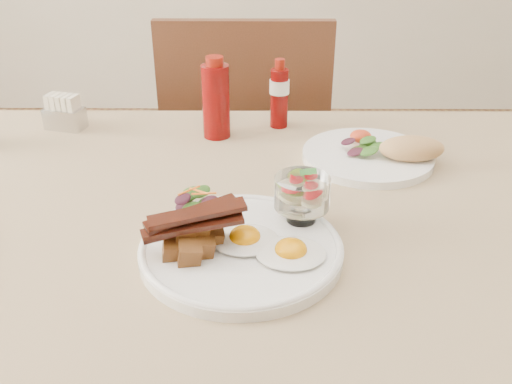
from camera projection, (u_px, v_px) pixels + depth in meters
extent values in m
cylinder|color=#522B19|center=(6.00, 273.00, 1.41)|extent=(0.06, 0.06, 0.71)
cylinder|color=#522B19|center=(483.00, 275.00, 1.40)|extent=(0.06, 0.06, 0.71)
cube|color=#522B19|center=(236.00, 221.00, 0.91)|extent=(1.30, 0.85, 0.04)
cube|color=tan|center=(236.00, 210.00, 0.90)|extent=(1.33, 0.88, 0.00)
cylinder|color=#522B19|center=(184.00, 267.00, 1.65)|extent=(0.04, 0.04, 0.45)
cylinder|color=#522B19|center=(309.00, 267.00, 1.65)|extent=(0.04, 0.04, 0.45)
cylinder|color=#522B19|center=(197.00, 205.00, 1.97)|extent=(0.04, 0.04, 0.45)
cylinder|color=#522B19|center=(301.00, 205.00, 1.96)|extent=(0.04, 0.04, 0.45)
cube|color=#522B19|center=(247.00, 165.00, 1.69)|extent=(0.42, 0.42, 0.03)
cube|color=#522B19|center=(245.00, 115.00, 1.40)|extent=(0.42, 0.03, 0.46)
cylinder|color=white|center=(241.00, 250.00, 0.78)|extent=(0.28, 0.28, 0.02)
ellipsoid|color=white|center=(291.00, 253.00, 0.75)|extent=(0.11, 0.10, 0.01)
ellipsoid|color=#FA9405|center=(291.00, 249.00, 0.75)|extent=(0.04, 0.04, 0.03)
ellipsoid|color=white|center=(245.00, 240.00, 0.78)|extent=(0.11, 0.10, 0.01)
ellipsoid|color=#FA9405|center=(245.00, 236.00, 0.78)|extent=(0.04, 0.04, 0.03)
cube|color=brown|center=(187.00, 239.00, 0.77)|extent=(0.03, 0.03, 0.03)
cube|color=brown|center=(203.00, 246.00, 0.75)|extent=(0.03, 0.03, 0.03)
cube|color=brown|center=(172.00, 250.00, 0.75)|extent=(0.03, 0.03, 0.02)
cube|color=brown|center=(213.00, 237.00, 0.77)|extent=(0.03, 0.03, 0.03)
cube|color=brown|center=(190.00, 253.00, 0.74)|extent=(0.03, 0.03, 0.03)
cube|color=brown|center=(175.00, 237.00, 0.78)|extent=(0.03, 0.03, 0.02)
cube|color=brown|center=(199.00, 228.00, 0.75)|extent=(0.03, 0.03, 0.03)
cube|color=brown|center=(185.00, 232.00, 0.75)|extent=(0.03, 0.03, 0.02)
cube|color=#45150B|center=(190.00, 225.00, 0.75)|extent=(0.13, 0.07, 0.01)
cube|color=#45150B|center=(194.00, 225.00, 0.74)|extent=(0.13, 0.05, 0.01)
cube|color=#45150B|center=(192.00, 214.00, 0.75)|extent=(0.13, 0.08, 0.01)
cube|color=#45150B|center=(197.00, 213.00, 0.74)|extent=(0.13, 0.06, 0.01)
ellipsoid|color=#1C4612|center=(196.00, 211.00, 0.85)|extent=(0.05, 0.04, 0.01)
ellipsoid|color=#1C4612|center=(206.00, 204.00, 0.86)|extent=(0.04, 0.03, 0.01)
ellipsoid|color=#35111D|center=(185.00, 205.00, 0.86)|extent=(0.04, 0.03, 0.01)
ellipsoid|color=#1C4612|center=(202.00, 211.00, 0.83)|extent=(0.04, 0.04, 0.01)
ellipsoid|color=#1C4612|center=(191.00, 209.00, 0.83)|extent=(0.04, 0.03, 0.01)
ellipsoid|color=#35111D|center=(209.00, 202.00, 0.85)|extent=(0.03, 0.03, 0.01)
ellipsoid|color=#1C4612|center=(191.00, 194.00, 0.86)|extent=(0.04, 0.03, 0.01)
ellipsoid|color=#1C4612|center=(201.00, 192.00, 0.86)|extent=(0.04, 0.03, 0.01)
ellipsoid|color=#35111D|center=(183.00, 199.00, 0.83)|extent=(0.03, 0.03, 0.01)
cylinder|color=orange|center=(199.00, 191.00, 0.84)|extent=(0.03, 0.03, 0.01)
cylinder|color=orange|center=(189.00, 190.00, 0.84)|extent=(0.03, 0.02, 0.01)
cylinder|color=orange|center=(204.00, 194.00, 0.84)|extent=(0.04, 0.01, 0.01)
cylinder|color=white|center=(301.00, 216.00, 0.84)|extent=(0.04, 0.04, 0.01)
cylinder|color=white|center=(301.00, 210.00, 0.83)|extent=(0.02, 0.02, 0.01)
cylinder|color=white|center=(302.00, 192.00, 0.82)|extent=(0.08, 0.08, 0.05)
cylinder|color=#FFF5B4|center=(296.00, 194.00, 0.83)|extent=(0.02, 0.02, 0.01)
cylinder|color=#FFF5B4|center=(309.00, 199.00, 0.81)|extent=(0.02, 0.02, 0.01)
cylinder|color=#FFF5B4|center=(306.00, 189.00, 0.83)|extent=(0.02, 0.02, 0.01)
cylinder|color=#7BA432|center=(299.00, 180.00, 0.82)|extent=(0.03, 0.03, 0.01)
cone|color=red|center=(308.00, 186.00, 0.80)|extent=(0.02, 0.02, 0.02)
cone|color=red|center=(293.00, 179.00, 0.81)|extent=(0.02, 0.02, 0.02)
cone|color=red|center=(308.00, 174.00, 0.81)|extent=(0.02, 0.02, 0.02)
ellipsoid|color=#378530|center=(306.00, 172.00, 0.80)|extent=(0.02, 0.01, 0.00)
ellipsoid|color=#378530|center=(311.00, 171.00, 0.80)|extent=(0.02, 0.01, 0.00)
cylinder|color=white|center=(368.00, 156.00, 1.05)|extent=(0.24, 0.24, 0.01)
ellipsoid|color=#1C4612|center=(358.00, 150.00, 1.05)|extent=(0.04, 0.03, 0.01)
ellipsoid|color=#1C4612|center=(368.00, 144.00, 1.06)|extent=(0.03, 0.03, 0.01)
ellipsoid|color=#35111D|center=(355.00, 152.00, 1.03)|extent=(0.03, 0.02, 0.01)
ellipsoid|color=#1C4612|center=(369.00, 151.00, 1.02)|extent=(0.04, 0.03, 0.01)
ellipsoid|color=#1C4612|center=(377.00, 146.00, 1.04)|extent=(0.03, 0.02, 0.01)
ellipsoid|color=#35111D|center=(348.00, 141.00, 1.05)|extent=(0.03, 0.02, 0.01)
ellipsoid|color=#1C4612|center=(368.00, 140.00, 1.05)|extent=(0.03, 0.02, 0.01)
ellipsoid|color=red|center=(360.00, 138.00, 1.08)|extent=(0.04, 0.03, 0.02)
ellipsoid|color=tan|center=(412.00, 147.00, 1.01)|extent=(0.12, 0.07, 0.05)
cylinder|color=#630605|center=(216.00, 102.00, 1.12)|extent=(0.07, 0.07, 0.15)
cylinder|color=maroon|center=(215.00, 61.00, 1.08)|extent=(0.05, 0.05, 0.02)
cylinder|color=#630605|center=(279.00, 98.00, 1.17)|extent=(0.05, 0.05, 0.12)
cylinder|color=white|center=(279.00, 87.00, 1.16)|extent=(0.05, 0.05, 0.03)
cylinder|color=maroon|center=(280.00, 65.00, 1.14)|extent=(0.03, 0.03, 0.02)
cube|color=silver|center=(65.00, 118.00, 1.18)|extent=(0.09, 0.06, 0.04)
cube|color=beige|center=(52.00, 105.00, 1.17)|extent=(0.02, 0.04, 0.05)
cube|color=beige|center=(57.00, 106.00, 1.17)|extent=(0.02, 0.04, 0.05)
cube|color=beige|center=(63.00, 106.00, 1.17)|extent=(0.02, 0.04, 0.05)
cube|color=beige|center=(69.00, 107.00, 1.17)|extent=(0.02, 0.04, 0.05)
cube|color=beige|center=(74.00, 107.00, 1.16)|extent=(0.02, 0.04, 0.05)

